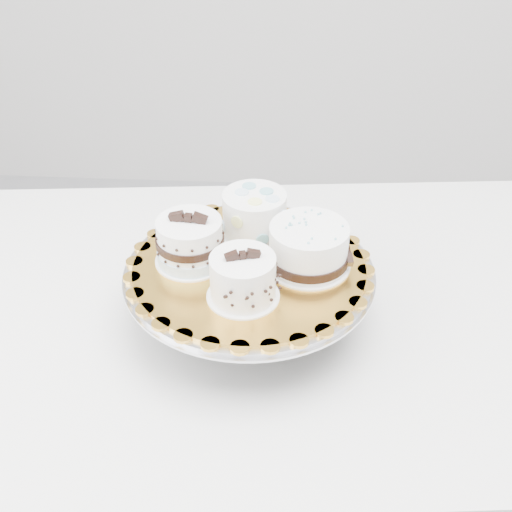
# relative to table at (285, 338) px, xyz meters

# --- Properties ---
(table) EXTENTS (1.23, 0.88, 0.75)m
(table) POSITION_rel_table_xyz_m (0.00, 0.00, 0.00)
(table) COLOR white
(table) RESTS_ON floor
(cake_stand) EXTENTS (0.38, 0.38, 0.10)m
(cake_stand) POSITION_rel_table_xyz_m (-0.06, -0.05, 0.15)
(cake_stand) COLOR gray
(cake_stand) RESTS_ON table
(cake_board) EXTENTS (0.44, 0.44, 0.01)m
(cake_board) POSITION_rel_table_xyz_m (-0.06, -0.05, 0.19)
(cake_board) COLOR gold
(cake_board) RESTS_ON cake_stand
(cake_swirl) EXTENTS (0.11, 0.11, 0.08)m
(cake_swirl) POSITION_rel_table_xyz_m (-0.06, -0.12, 0.22)
(cake_swirl) COLOR white
(cake_swirl) RESTS_ON cake_board
(cake_banded) EXTENTS (0.11, 0.11, 0.09)m
(cake_banded) POSITION_rel_table_xyz_m (-0.14, -0.04, 0.22)
(cake_banded) COLOR white
(cake_banded) RESTS_ON cake_board
(cake_dots) EXTENTS (0.13, 0.13, 0.07)m
(cake_dots) POSITION_rel_table_xyz_m (-0.05, 0.04, 0.23)
(cake_dots) COLOR white
(cake_dots) RESTS_ON cake_board
(cake_ribbon) EXTENTS (0.14, 0.13, 0.07)m
(cake_ribbon) POSITION_rel_table_xyz_m (0.03, -0.04, 0.22)
(cake_ribbon) COLOR white
(cake_ribbon) RESTS_ON cake_board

